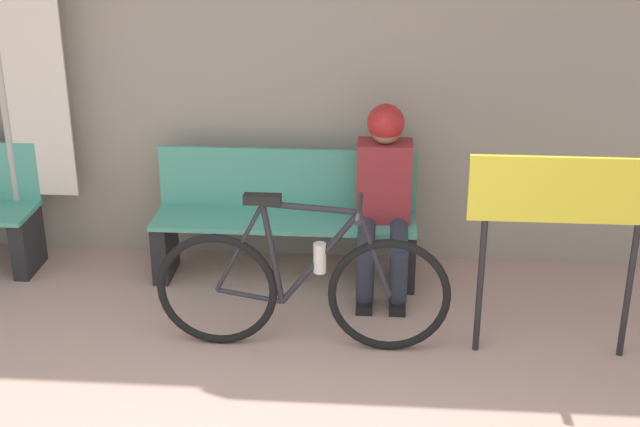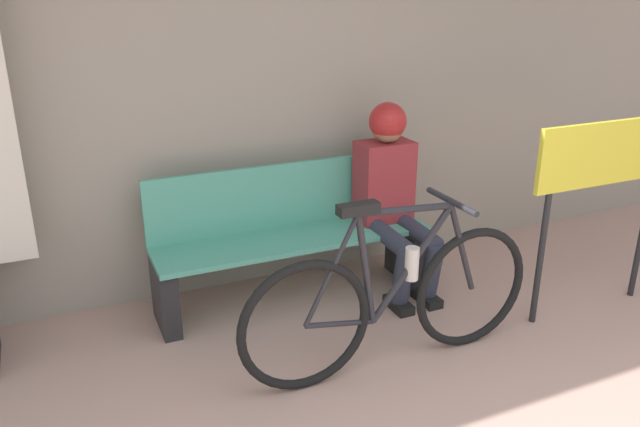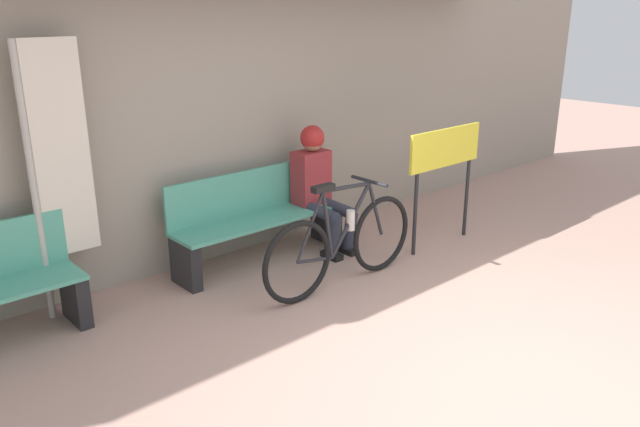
{
  "view_description": "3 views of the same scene",
  "coord_description": "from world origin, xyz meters",
  "px_view_note": "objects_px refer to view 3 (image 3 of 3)",
  "views": [
    {
      "loc": [
        0.65,
        -2.65,
        2.61
      ],
      "look_at": [
        0.3,
        2.08,
        0.66
      ],
      "focal_mm": 50.0,
      "sensor_mm": 36.0,
      "label": 1
    },
    {
      "loc": [
        -1.23,
        -0.66,
        1.86
      ],
      "look_at": [
        0.02,
        2.14,
        0.71
      ],
      "focal_mm": 35.0,
      "sensor_mm": 36.0,
      "label": 2
    },
    {
      "loc": [
        -3.09,
        -1.74,
        2.23
      ],
      "look_at": [
        0.27,
        2.02,
        0.54
      ],
      "focal_mm": 35.0,
      "sensor_mm": 36.0,
      "label": 3
    }
  ],
  "objects_px": {
    "bicycle": "(342,243)",
    "signboard": "(445,157)",
    "banner_pole": "(54,161)",
    "person_seated": "(318,180)",
    "park_bench_near": "(258,220)"
  },
  "relations": [
    {
      "from": "bicycle",
      "to": "banner_pole",
      "type": "relative_size",
      "value": 0.8
    },
    {
      "from": "signboard",
      "to": "park_bench_near",
      "type": "bearing_deg",
      "value": 151.02
    },
    {
      "from": "person_seated",
      "to": "banner_pole",
      "type": "height_order",
      "value": "banner_pole"
    },
    {
      "from": "park_bench_near",
      "to": "signboard",
      "type": "distance_m",
      "value": 1.85
    },
    {
      "from": "park_bench_near",
      "to": "banner_pole",
      "type": "height_order",
      "value": "banner_pole"
    },
    {
      "from": "bicycle",
      "to": "signboard",
      "type": "bearing_deg",
      "value": 1.57
    },
    {
      "from": "banner_pole",
      "to": "signboard",
      "type": "distance_m",
      "value": 3.39
    },
    {
      "from": "park_bench_near",
      "to": "bicycle",
      "type": "relative_size",
      "value": 1.03
    },
    {
      "from": "park_bench_near",
      "to": "bicycle",
      "type": "bearing_deg",
      "value": -77.84
    },
    {
      "from": "park_bench_near",
      "to": "person_seated",
      "type": "height_order",
      "value": "person_seated"
    },
    {
      "from": "bicycle",
      "to": "signboard",
      "type": "distance_m",
      "value": 1.46
    },
    {
      "from": "bicycle",
      "to": "banner_pole",
      "type": "height_order",
      "value": "banner_pole"
    },
    {
      "from": "bicycle",
      "to": "person_seated",
      "type": "height_order",
      "value": "person_seated"
    },
    {
      "from": "park_bench_near",
      "to": "person_seated",
      "type": "distance_m",
      "value": 0.7
    },
    {
      "from": "park_bench_near",
      "to": "person_seated",
      "type": "xyz_separation_m",
      "value": [
        0.63,
        -0.11,
        0.29
      ]
    }
  ]
}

